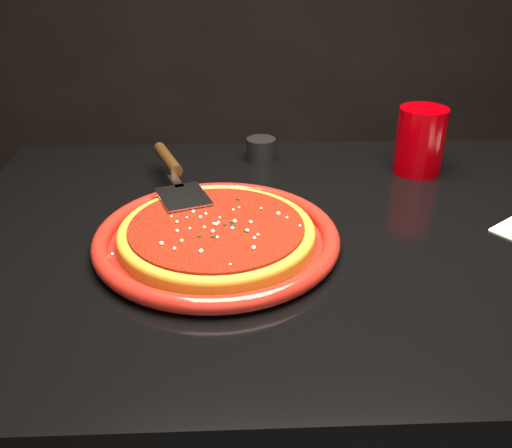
{
  "coord_description": "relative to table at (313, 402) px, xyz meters",
  "views": [
    {
      "loc": [
        -0.14,
        -0.79,
        1.18
      ],
      "look_at": [
        -0.11,
        -0.02,
        0.77
      ],
      "focal_mm": 40.0,
      "sensor_mm": 36.0,
      "label": 1
    }
  ],
  "objects": [
    {
      "name": "ramekin",
      "position": [
        -0.09,
        0.3,
        0.4
      ],
      "size": [
        0.07,
        0.07,
        0.05
      ],
      "primitive_type": "cylinder",
      "rotation": [
        0.0,
        0.0,
        -0.24
      ],
      "color": "black",
      "rests_on": "table"
    },
    {
      "name": "pizza_sauce",
      "position": [
        -0.17,
        -0.05,
        0.41
      ],
      "size": [
        0.33,
        0.33,
        0.01
      ],
      "primitive_type": "cylinder",
      "rotation": [
        0.0,
        0.0,
        -0.31
      ],
      "color": "maroon",
      "rests_on": "plate"
    },
    {
      "name": "pizza_crust_rim",
      "position": [
        -0.17,
        -0.05,
        0.4
      ],
      "size": [
        0.37,
        0.37,
        0.02
      ],
      "primitive_type": "torus",
      "rotation": [
        0.0,
        0.0,
        -0.31
      ],
      "color": "#8E5816",
      "rests_on": "plate"
    },
    {
      "name": "pizza_crust",
      "position": [
        -0.17,
        -0.05,
        0.39
      ],
      "size": [
        0.37,
        0.37,
        0.01
      ],
      "primitive_type": "cylinder",
      "rotation": [
        0.0,
        0.0,
        -0.31
      ],
      "color": "#8E5816",
      "rests_on": "plate"
    },
    {
      "name": "table",
      "position": [
        0.0,
        0.0,
        0.0
      ],
      "size": [
        1.2,
        0.8,
        0.75
      ],
      "primitive_type": "cube",
      "color": "black",
      "rests_on": "floor"
    },
    {
      "name": "plate",
      "position": [
        -0.17,
        -0.05,
        0.39
      ],
      "size": [
        0.46,
        0.46,
        0.03
      ],
      "primitive_type": "cylinder",
      "rotation": [
        0.0,
        0.0,
        -0.31
      ],
      "color": "maroon",
      "rests_on": "table"
    },
    {
      "name": "basil_flecks",
      "position": [
        -0.17,
        -0.05,
        0.41
      ],
      "size": [
        0.23,
        0.23,
        0.0
      ],
      "primitive_type": null,
      "color": "black",
      "rests_on": "plate"
    },
    {
      "name": "cup",
      "position": [
        0.21,
        0.23,
        0.44
      ],
      "size": [
        0.12,
        0.12,
        0.13
      ],
      "primitive_type": "cylinder",
      "rotation": [
        0.0,
        0.0,
        0.43
      ],
      "color": "#880004",
      "rests_on": "table"
    },
    {
      "name": "parmesan_dusting",
      "position": [
        -0.17,
        -0.05,
        0.41
      ],
      "size": [
        0.25,
        0.25,
        0.01
      ],
      "primitive_type": null,
      "color": "beige",
      "rests_on": "plate"
    },
    {
      "name": "pizza_server",
      "position": [
        -0.24,
        0.13,
        0.42
      ],
      "size": [
        0.19,
        0.33,
        0.02
      ],
      "primitive_type": null,
      "rotation": [
        0.0,
        0.0,
        0.35
      ],
      "color": "silver",
      "rests_on": "plate"
    }
  ]
}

